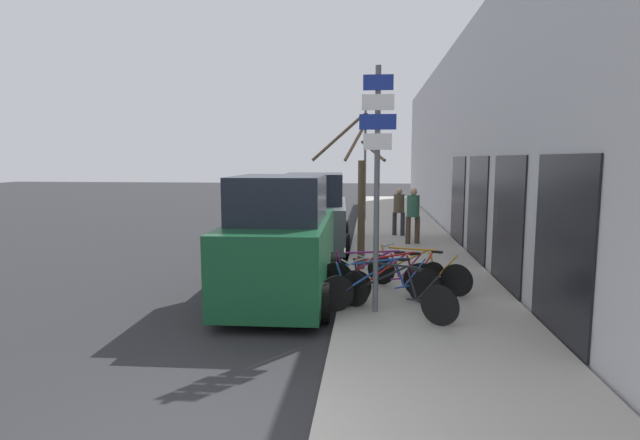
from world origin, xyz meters
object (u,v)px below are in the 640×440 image
parked_car_1 (314,215)px  traffic_light (365,150)px  bicycle_1 (382,286)px  bicycle_4 (417,272)px  parked_car_0 (281,244)px  bicycle_2 (395,280)px  street_tree (360,203)px  bicycle_0 (394,293)px  pedestrian_far (413,212)px  pedestrian_near (399,208)px  bicycle_3 (378,276)px  signpost (377,174)px

parked_car_1 → traffic_light: (1.42, 6.28, 2.01)m
bicycle_1 → bicycle_4: bearing=-54.6°
parked_car_0 → bicycle_2: bearing=-10.1°
street_tree → bicycle_2: bearing=-74.4°
parked_car_1 → bicycle_0: bearing=-76.3°
parked_car_1 → street_tree: street_tree is taller
bicycle_1 → pedestrian_far: size_ratio=1.25×
bicycle_0 → parked_car_1: size_ratio=0.40×
pedestrian_near → traffic_light: bearing=117.7°
bicycle_3 → signpost: bearing=174.2°
parked_car_0 → pedestrian_near: bearing=69.2°
bicycle_1 → bicycle_3: bicycle_3 is taller
bicycle_0 → bicycle_1: 0.48m
bicycle_1 → traffic_light: (-0.44, 12.54, 2.52)m
bicycle_4 → signpost: bearing=180.0°
bicycle_2 → traffic_light: size_ratio=0.43×
bicycle_3 → pedestrian_near: 7.55m
parked_car_0 → traffic_light: size_ratio=0.95×
parked_car_0 → bicycle_0: bearing=-31.9°
bicycle_1 → pedestrian_near: bearing=-29.0°
parked_car_0 → pedestrian_far: (2.95, 5.84, 0.03)m
bicycle_2 → street_tree: street_tree is taller
bicycle_2 → parked_car_1: 6.20m
street_tree → traffic_light: bearing=89.9°
parked_car_1 → pedestrian_near: parked_car_1 is taller
bicycle_1 → bicycle_2: 0.52m
bicycle_2 → bicycle_1: bearing=119.1°
street_tree → bicycle_1: bearing=-81.4°
parked_car_1 → pedestrian_far: size_ratio=2.85×
bicycle_4 → street_tree: size_ratio=0.54×
bicycle_1 → street_tree: (-0.45, 2.97, 1.17)m
signpost → traffic_light: (-0.32, 12.81, 0.60)m
pedestrian_near → pedestrian_far: 1.62m
signpost → street_tree: bearing=96.0°
bicycle_1 → bicycle_2: bearing=-52.8°
bicycle_2 → bicycle_3: bicycle_3 is taller
traffic_light → pedestrian_near: bearing=-74.8°
signpost → parked_car_1: (-1.75, 6.53, -1.41)m
pedestrian_far → parked_car_0: bearing=-132.5°
bicycle_0 → bicycle_3: (-0.24, 1.15, -0.00)m
bicycle_0 → bicycle_1: bicycle_0 is taller
signpost → street_tree: size_ratio=1.14×
parked_car_1 → pedestrian_near: 3.24m
bicycle_2 → bicycle_4: 0.87m
street_tree → pedestrian_far: bearing=67.4°
bicycle_4 → parked_car_1: (-2.56, 5.07, 0.51)m
street_tree → pedestrian_near: bearing=77.2°
bicycle_1 → bicycle_2: (0.25, 0.45, 0.00)m
bicycle_1 → bicycle_3: (-0.05, 0.71, 0.00)m
parked_car_0 → street_tree: (1.43, 2.19, 0.60)m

